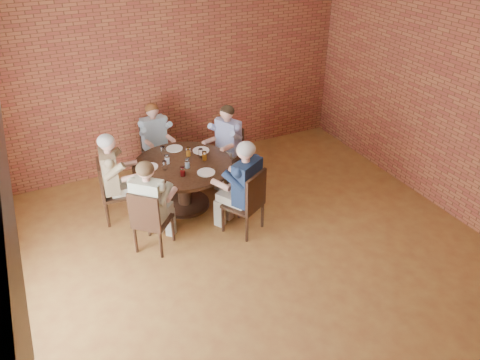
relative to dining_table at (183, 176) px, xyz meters
name	(u,v)px	position (x,y,z in m)	size (l,w,h in m)	color
floor	(263,279)	(0.31, -2.00, -0.53)	(7.00, 7.00, 0.00)	olive
wall_back	(165,70)	(0.31, 1.50, 1.17)	(7.00, 7.00, 0.00)	brown
wall_right	(479,111)	(3.56, -2.00, 1.17)	(7.00, 7.00, 0.00)	brown
dining_table	(183,176)	(0.00, 0.00, 0.00)	(1.49, 1.49, 0.75)	#341E11
chair_a	(229,151)	(0.99, 0.47, -0.02)	(0.57, 0.57, 0.94)	#341E11
diner_a	(226,145)	(0.91, 0.43, 0.14)	(0.53, 0.65, 1.33)	#3B4B9B
chair_b	(155,148)	(-0.09, 1.16, -0.03)	(0.44, 0.44, 0.92)	#341E11
diner_b	(156,142)	(-0.08, 1.08, 0.13)	(0.51, 0.63, 1.31)	#91ABB8
chair_c	(110,189)	(-1.07, 0.15, -0.01)	(0.51, 0.51, 0.96)	#341E11
diner_c	(115,178)	(-0.98, 0.13, 0.16)	(0.56, 0.68, 1.38)	brown
chair_d	(149,220)	(-0.78, -0.83, -0.02)	(0.62, 0.62, 0.95)	#341E11
diner_d	(151,206)	(-0.72, -0.76, 0.15)	(0.54, 0.66, 1.35)	#C7B29D
chair_e	(249,201)	(0.59, -1.03, 0.00)	(0.64, 0.64, 0.99)	#341E11
diner_e	(243,188)	(0.54, -0.94, 0.18)	(0.58, 0.72, 1.42)	#15223D
plate_a	(201,150)	(0.40, 0.26, 0.23)	(0.26, 0.26, 0.01)	white
plate_b	(174,149)	(0.05, 0.51, 0.23)	(0.26, 0.26, 0.01)	white
plate_c	(149,167)	(-0.48, 0.11, 0.23)	(0.26, 0.26, 0.01)	white
plate_d	(206,172)	(0.21, -0.40, 0.23)	(0.26, 0.26, 0.01)	white
glass_a	(201,153)	(0.32, 0.07, 0.29)	(0.07, 0.07, 0.14)	white
glass_b	(188,152)	(0.17, 0.19, 0.29)	(0.07, 0.07, 0.14)	white
glass_c	(163,151)	(-0.17, 0.39, 0.29)	(0.07, 0.07, 0.14)	white
glass_d	(167,159)	(-0.20, 0.11, 0.29)	(0.07, 0.07, 0.14)	white
glass_e	(165,165)	(-0.29, -0.05, 0.29)	(0.07, 0.07, 0.14)	white
glass_f	(183,172)	(-0.12, -0.34, 0.29)	(0.07, 0.07, 0.14)	white
glass_g	(187,164)	(0.02, -0.15, 0.29)	(0.07, 0.07, 0.14)	white
glass_h	(204,156)	(0.34, -0.04, 0.29)	(0.07, 0.07, 0.14)	white
smartphone	(210,173)	(0.27, -0.43, 0.23)	(0.06, 0.13, 0.01)	black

